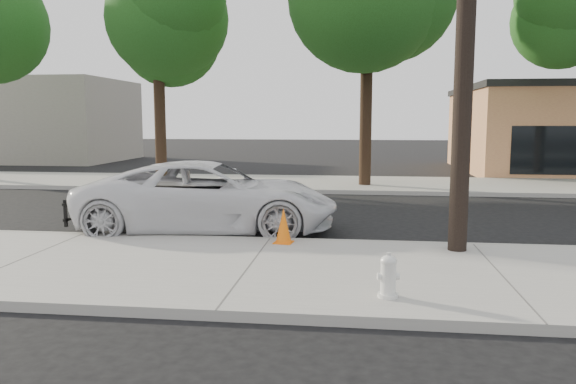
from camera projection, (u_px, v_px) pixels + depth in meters
name	position (u px, v px, depth m)	size (l,w,h in m)	color
ground	(284.00, 226.00, 13.51)	(120.00, 120.00, 0.00)	black
near_sidewalk	(249.00, 270.00, 9.27)	(90.00, 4.40, 0.15)	gray
far_sidewalk	(313.00, 184.00, 21.86)	(90.00, 5.00, 0.15)	gray
curb_near	(270.00, 242.00, 11.43)	(90.00, 0.12, 0.16)	#9E9B93
building_far	(12.00, 121.00, 35.36)	(14.00, 8.00, 5.00)	gray
tree_b	(161.00, 25.00, 21.37)	(4.34, 4.20, 8.45)	black
police_cruiser	(209.00, 197.00, 12.75)	(2.68, 5.81, 1.62)	silver
fire_hydrant	(388.00, 277.00, 7.58)	(0.31, 0.28, 0.58)	silver
traffic_cone	(284.00, 226.00, 10.95)	(0.40, 0.40, 0.69)	orange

